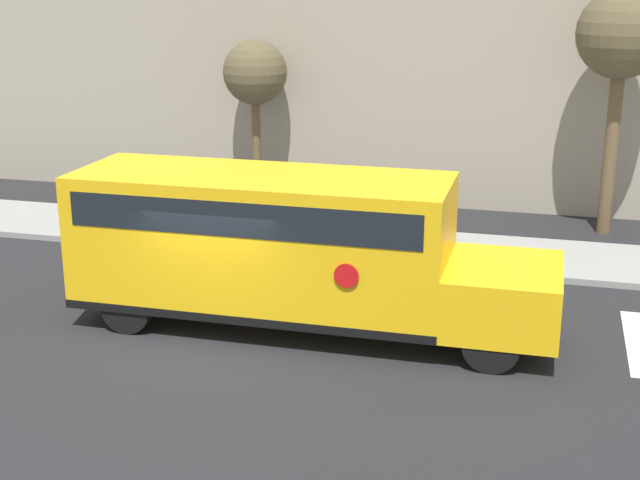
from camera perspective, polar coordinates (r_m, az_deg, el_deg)
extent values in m
plane|color=black|center=(16.92, -6.78, -6.49)|extent=(60.00, 60.00, 0.00)
cube|color=gray|center=(22.68, -0.80, -0.05)|extent=(44.00, 3.00, 0.15)
cube|color=white|center=(17.79, 19.75, -6.20)|extent=(0.50, 3.20, 0.01)
cube|color=yellow|center=(17.12, -3.74, 0.03)|extent=(7.15, 2.50, 2.55)
cube|color=yellow|center=(16.53, 11.64, -3.51)|extent=(2.04, 2.50, 1.14)
cube|color=black|center=(17.50, -3.67, -3.72)|extent=(7.15, 2.54, 0.16)
cube|color=black|center=(16.92, -3.79, 2.37)|extent=(6.58, 2.53, 0.64)
cylinder|color=red|center=(15.46, 1.69, -2.31)|extent=(0.44, 0.02, 0.44)
cylinder|color=black|center=(17.72, 11.44, -3.87)|extent=(1.00, 0.30, 1.00)
cylinder|color=black|center=(15.72, 10.90, -6.58)|extent=(1.00, 0.30, 1.00)
cylinder|color=black|center=(19.29, -9.37, -2.03)|extent=(1.00, 0.30, 1.00)
cylinder|color=black|center=(17.46, -12.24, -4.24)|extent=(1.00, 0.30, 1.00)
cylinder|color=brown|center=(24.29, 18.12, 5.53)|extent=(0.35, 0.35, 4.50)
sphere|color=brown|center=(23.93, 18.77, 12.41)|extent=(2.26, 2.26, 2.26)
cylinder|color=brown|center=(26.25, -4.08, 5.83)|extent=(0.26, 0.26, 3.34)
sphere|color=brown|center=(25.92, -4.18, 10.66)|extent=(1.84, 1.84, 1.84)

